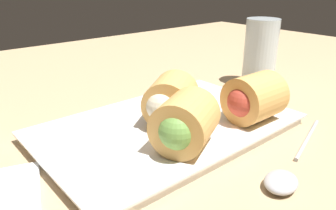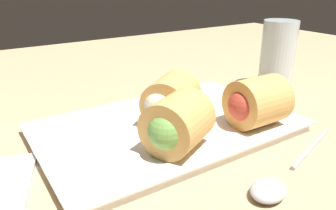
% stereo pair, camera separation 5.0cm
% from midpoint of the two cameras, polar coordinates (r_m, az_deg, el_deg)
% --- Properties ---
extents(table_surface, '(1.80, 1.40, 0.02)m').
position_cam_midpoint_polar(table_surface, '(0.45, 4.52, -6.32)').
color(table_surface, tan).
rests_on(table_surface, ground).
extents(serving_plate, '(0.34, 0.21, 0.01)m').
position_cam_midpoint_polar(serving_plate, '(0.44, 3.24, -4.04)').
color(serving_plate, white).
rests_on(serving_plate, table_surface).
extents(roll_front_left, '(0.09, 0.09, 0.06)m').
position_cam_midpoint_polar(roll_front_left, '(0.42, 3.33, 0.53)').
color(roll_front_left, '#DBA356').
rests_on(roll_front_left, serving_plate).
extents(roll_front_right, '(0.08, 0.07, 0.06)m').
position_cam_midpoint_polar(roll_front_right, '(0.44, 18.07, 0.38)').
color(roll_front_right, '#DBA356').
rests_on(roll_front_right, serving_plate).
extents(roll_back_left, '(0.09, 0.09, 0.06)m').
position_cam_midpoint_polar(roll_back_left, '(0.36, 5.32, -3.48)').
color(roll_back_left, '#DBA356').
rests_on(roll_back_left, serving_plate).
extents(spoon, '(0.20, 0.08, 0.01)m').
position_cam_midpoint_polar(spoon, '(0.36, 22.48, -12.41)').
color(spoon, '#B2B2B7').
rests_on(spoon, table_surface).
extents(drinking_glass, '(0.06, 0.06, 0.13)m').
position_cam_midpoint_polar(drinking_glass, '(0.64, 20.71, 8.08)').
color(drinking_glass, silver).
rests_on(drinking_glass, table_surface).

